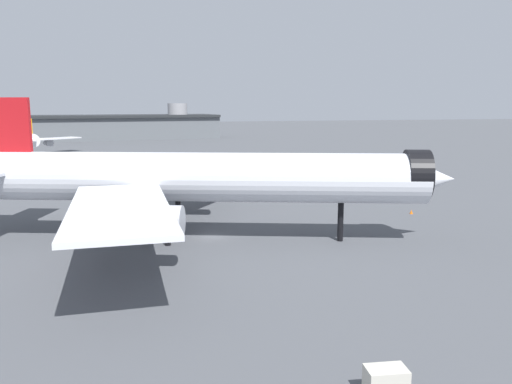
{
  "coord_description": "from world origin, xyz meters",
  "views": [
    {
      "loc": [
        -12.39,
        -63.37,
        16.9
      ],
      "look_at": [
        5.21,
        -2.86,
        6.14
      ],
      "focal_mm": 35.93,
      "sensor_mm": 36.0,
      "label": 1
    }
  ],
  "objects_px": {
    "airliner_near_gate": "(191,178)",
    "baggage_cart_trailing": "(386,382)",
    "service_truck_front": "(272,183)",
    "baggage_tug_wing": "(92,191)",
    "traffic_cone_near_nose": "(411,212)",
    "airliner_far_taxiway": "(20,138)"
  },
  "relations": [
    {
      "from": "traffic_cone_near_nose",
      "to": "airliner_near_gate",
      "type": "bearing_deg",
      "value": -171.28
    },
    {
      "from": "airliner_near_gate",
      "to": "baggage_tug_wing",
      "type": "distance_m",
      "value": 38.54
    },
    {
      "from": "airliner_far_taxiway",
      "to": "baggage_tug_wing",
      "type": "relative_size",
      "value": 12.53
    },
    {
      "from": "traffic_cone_near_nose",
      "to": "baggage_tug_wing",
      "type": "bearing_deg",
      "value": 148.08
    },
    {
      "from": "baggage_cart_trailing",
      "to": "traffic_cone_near_nose",
      "type": "bearing_deg",
      "value": 63.9
    },
    {
      "from": "baggage_tug_wing",
      "to": "traffic_cone_near_nose",
      "type": "height_order",
      "value": "baggage_tug_wing"
    },
    {
      "from": "service_truck_front",
      "to": "traffic_cone_near_nose",
      "type": "height_order",
      "value": "service_truck_front"
    },
    {
      "from": "baggage_cart_trailing",
      "to": "baggage_tug_wing",
      "type": "bearing_deg",
      "value": 111.96
    },
    {
      "from": "airliner_far_taxiway",
      "to": "baggage_cart_trailing",
      "type": "relative_size",
      "value": 16.57
    },
    {
      "from": "baggage_tug_wing",
      "to": "service_truck_front",
      "type": "bearing_deg",
      "value": -104.56
    },
    {
      "from": "service_truck_front",
      "to": "baggage_tug_wing",
      "type": "distance_m",
      "value": 34.5
    },
    {
      "from": "airliner_near_gate",
      "to": "traffic_cone_near_nose",
      "type": "distance_m",
      "value": 36.65
    },
    {
      "from": "baggage_tug_wing",
      "to": "traffic_cone_near_nose",
      "type": "bearing_deg",
      "value": -131.73
    },
    {
      "from": "airliner_far_taxiway",
      "to": "traffic_cone_near_nose",
      "type": "distance_m",
      "value": 145.38
    },
    {
      "from": "airliner_near_gate",
      "to": "airliner_far_taxiway",
      "type": "relative_size",
      "value": 1.47
    },
    {
      "from": "service_truck_front",
      "to": "baggage_tug_wing",
      "type": "height_order",
      "value": "service_truck_front"
    },
    {
      "from": "airliner_near_gate",
      "to": "service_truck_front",
      "type": "xyz_separation_m",
      "value": [
        21.37,
        32.76,
        -6.25
      ]
    },
    {
      "from": "airliner_far_taxiway",
      "to": "service_truck_front",
      "type": "relative_size",
      "value": 7.37
    },
    {
      "from": "airliner_near_gate",
      "to": "baggage_cart_trailing",
      "type": "height_order",
      "value": "airliner_near_gate"
    },
    {
      "from": "airliner_far_taxiway",
      "to": "service_truck_front",
      "type": "distance_m",
      "value": 114.69
    },
    {
      "from": "airliner_near_gate",
      "to": "airliner_far_taxiway",
      "type": "xyz_separation_m",
      "value": [
        -38.8,
        130.31,
        -2.29
      ]
    },
    {
      "from": "service_truck_front",
      "to": "baggage_cart_trailing",
      "type": "xyz_separation_m",
      "value": [
        -16.3,
        -71.64,
        -0.61
      ]
    }
  ]
}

